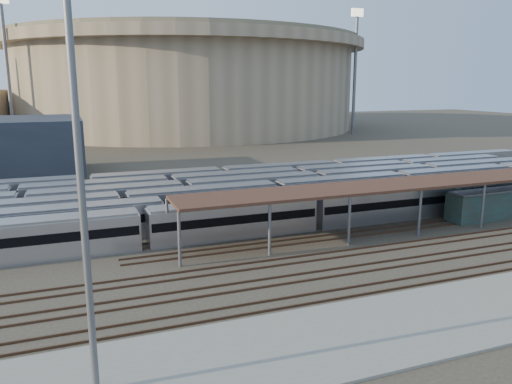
{
  "coord_description": "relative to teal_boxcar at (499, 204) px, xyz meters",
  "views": [
    {
      "loc": [
        -16.52,
        -40.21,
        15.94
      ],
      "look_at": [
        3.25,
        12.0,
        3.72
      ],
      "focal_mm": 35.0,
      "sensor_mm": 36.0,
      "label": 1
    }
  ],
  "objects": [
    {
      "name": "ground",
      "position": [
        -31.65,
        -4.0,
        -1.66
      ],
      "size": [
        420.0,
        420.0,
        0.0
      ],
      "primitive_type": "plane",
      "color": "#383026",
      "rests_on": "ground"
    },
    {
      "name": "apron",
      "position": [
        -36.65,
        -19.0,
        -1.56
      ],
      "size": [
        50.0,
        9.0,
        0.2
      ],
      "primitive_type": "cube",
      "color": "gray",
      "rests_on": "ground"
    },
    {
      "name": "subway_trains",
      "position": [
        -30.63,
        14.5,
        0.14
      ],
      "size": [
        127.77,
        23.9,
        3.6
      ],
      "color": "#BABABF",
      "rests_on": "ground"
    },
    {
      "name": "inspection_shed",
      "position": [
        -9.65,
        0.0,
        3.32
      ],
      "size": [
        60.3,
        6.0,
        5.3
      ],
      "color": "slate",
      "rests_on": "ground"
    },
    {
      "name": "empty_tracks",
      "position": [
        -31.65,
        -9.0,
        -1.57
      ],
      "size": [
        170.0,
        9.62,
        0.18
      ],
      "color": "#4C3323",
      "rests_on": "ground"
    },
    {
      "name": "stadium",
      "position": [
        -6.65,
        136.0,
        14.81
      ],
      "size": [
        124.0,
        124.0,
        32.5
      ],
      "color": "gray",
      "rests_on": "ground"
    },
    {
      "name": "floodlight_0",
      "position": [
        -61.65,
        106.0,
        18.99
      ],
      "size": [
        4.0,
        1.0,
        38.4
      ],
      "color": "slate",
      "rests_on": "ground"
    },
    {
      "name": "floodlight_2",
      "position": [
        38.35,
        96.0,
        18.99
      ],
      "size": [
        4.0,
        1.0,
        38.4
      ],
      "color": "slate",
      "rests_on": "ground"
    },
    {
      "name": "floodlight_3",
      "position": [
        -41.65,
        156.0,
        18.99
      ],
      "size": [
        4.0,
        1.0,
        38.4
      ],
      "color": "slate",
      "rests_on": "ground"
    },
    {
      "name": "teal_boxcar",
      "position": [
        0.0,
        0.0,
        0.0
      ],
      "size": [
        14.27,
        2.97,
        3.32
      ],
      "primitive_type": "cube",
      "rotation": [
        0.0,
        0.0,
        0.02
      ],
      "color": "#1D4A48",
      "rests_on": "ground"
    },
    {
      "name": "yard_light_pole",
      "position": [
        -47.74,
        -19.52,
        9.78
      ],
      "size": [
        0.81,
        0.36,
        22.31
      ],
      "color": "slate",
      "rests_on": "apron"
    }
  ]
}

